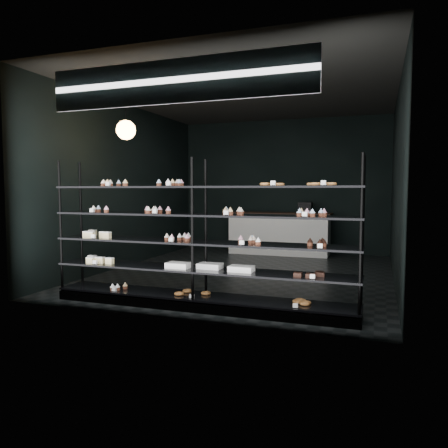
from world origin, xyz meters
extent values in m
cube|color=black|center=(0.00, 0.00, 0.01)|extent=(5.00, 6.00, 0.01)
cube|color=black|center=(0.00, 0.00, 3.20)|extent=(5.00, 6.00, 0.01)
cube|color=black|center=(0.00, 3.00, 1.60)|extent=(5.00, 0.01, 3.20)
cube|color=black|center=(0.00, -3.00, 1.60)|extent=(5.00, 0.01, 3.20)
cube|color=black|center=(-2.50, 0.00, 1.60)|extent=(0.01, 6.00, 3.20)
cube|color=black|center=(2.50, 0.00, 1.60)|extent=(0.01, 6.00, 3.20)
cube|color=black|center=(0.10, -2.45, 0.06)|extent=(4.00, 0.50, 0.12)
cylinder|color=black|center=(-1.87, -2.67, 0.99)|extent=(0.04, 0.04, 1.85)
cylinder|color=black|center=(-1.87, -2.23, 0.99)|extent=(0.04, 0.04, 1.85)
cylinder|color=black|center=(0.10, -2.67, 0.99)|extent=(0.04, 0.04, 1.85)
cylinder|color=black|center=(0.10, -2.23, 0.99)|extent=(0.04, 0.04, 1.85)
cylinder|color=black|center=(2.07, -2.67, 0.99)|extent=(0.04, 0.04, 1.85)
cylinder|color=black|center=(2.07, -2.23, 0.99)|extent=(0.04, 0.04, 1.85)
cube|color=black|center=(0.10, -2.45, 0.15)|extent=(4.00, 0.50, 0.03)
cube|color=black|center=(0.10, -2.45, 0.50)|extent=(4.00, 0.50, 0.02)
cube|color=black|center=(0.10, -2.45, 0.85)|extent=(4.00, 0.50, 0.02)
cube|color=black|center=(0.10, -2.45, 1.20)|extent=(4.00, 0.50, 0.02)
cube|color=black|center=(0.10, -2.45, 1.55)|extent=(4.00, 0.50, 0.02)
cube|color=white|center=(-1.11, -2.63, 1.59)|extent=(0.06, 0.04, 0.06)
cube|color=white|center=(-0.29, -2.63, 1.59)|extent=(0.06, 0.04, 0.06)
cube|color=white|center=(1.04, -2.63, 1.59)|extent=(0.06, 0.04, 0.06)
cube|color=white|center=(1.70, -2.63, 1.59)|extent=(0.06, 0.04, 0.06)
cube|color=white|center=(-1.37, -2.63, 1.24)|extent=(0.06, 0.04, 0.06)
cube|color=white|center=(-0.46, -2.63, 1.24)|extent=(0.06, 0.04, 0.06)
cube|color=white|center=(0.50, -2.63, 1.24)|extent=(0.05, 0.04, 0.06)
cube|color=white|center=(1.48, -2.63, 1.24)|extent=(0.06, 0.04, 0.06)
cube|color=white|center=(-1.40, -2.63, 0.89)|extent=(0.06, 0.04, 0.06)
cube|color=white|center=(-0.20, -2.63, 0.89)|extent=(0.05, 0.04, 0.06)
cube|color=white|center=(0.76, -2.63, 0.89)|extent=(0.05, 0.04, 0.06)
cube|color=white|center=(1.59, -2.63, 0.89)|extent=(0.06, 0.04, 0.06)
cube|color=white|center=(-1.38, -2.63, 0.54)|extent=(0.06, 0.04, 0.06)
cube|color=white|center=(1.51, -2.63, 0.54)|extent=(0.06, 0.04, 0.06)
cube|color=white|center=(-1.02, -2.63, 0.19)|extent=(0.06, 0.04, 0.06)
cube|color=white|center=(0.07, -2.63, 0.19)|extent=(0.05, 0.04, 0.06)
cube|color=white|center=(1.39, -2.63, 0.19)|extent=(0.06, 0.04, 0.06)
cube|color=#0D2142|center=(0.00, -2.92, 2.75)|extent=(3.20, 0.04, 0.45)
cube|color=white|center=(0.00, -2.94, 2.75)|extent=(3.30, 0.02, 0.50)
cylinder|color=black|center=(-1.53, -1.52, 2.89)|extent=(0.01, 0.01, 0.58)
sphere|color=#FFAE59|center=(-1.53, -1.52, 2.45)|extent=(0.30, 0.30, 0.30)
cube|color=white|center=(0.04, 2.50, 0.46)|extent=(2.30, 0.60, 0.92)
cube|color=black|center=(0.04, 2.50, 0.95)|extent=(2.39, 0.65, 0.06)
cube|color=black|center=(0.65, 2.50, 1.10)|extent=(0.30, 0.30, 0.25)
camera|label=1|loc=(2.24, -7.53, 1.52)|focal=35.00mm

